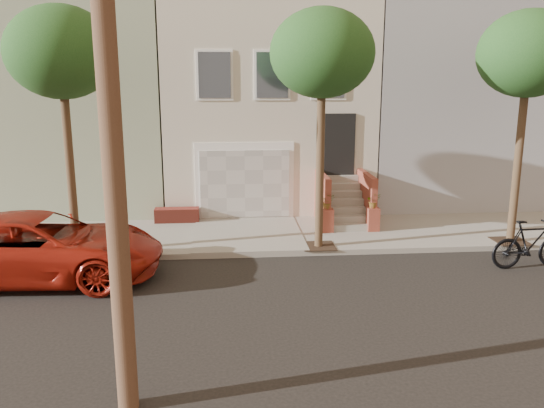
{
  "coord_description": "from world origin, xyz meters",
  "views": [
    {
      "loc": [
        -1.52,
        -10.65,
        4.75
      ],
      "look_at": [
        -0.36,
        3.0,
        1.58
      ],
      "focal_mm": 36.83,
      "sensor_mm": 36.0,
      "label": 1
    }
  ],
  "objects": [
    {
      "name": "ground",
      "position": [
        0.0,
        0.0,
        0.0
      ],
      "size": [
        90.0,
        90.0,
        0.0
      ],
      "primitive_type": "plane",
      "color": "black",
      "rests_on": "ground"
    },
    {
      "name": "sidewalk",
      "position": [
        0.0,
        5.35,
        0.07
      ],
      "size": [
        40.0,
        3.7,
        0.15
      ],
      "primitive_type": "cube",
      "color": "gray",
      "rests_on": "ground"
    },
    {
      "name": "house_row",
      "position": [
        0.0,
        11.19,
        3.64
      ],
      "size": [
        33.1,
        11.7,
        7.0
      ],
      "color": "#BFB4A3",
      "rests_on": "sidewalk"
    },
    {
      "name": "tree_left",
      "position": [
        -5.5,
        3.9,
        5.26
      ],
      "size": [
        2.7,
        2.57,
        6.3
      ],
      "color": "#2D2116",
      "rests_on": "sidewalk"
    },
    {
      "name": "tree_mid",
      "position": [
        1.0,
        3.9,
        5.26
      ],
      "size": [
        2.7,
        2.57,
        6.3
      ],
      "color": "#2D2116",
      "rests_on": "sidewalk"
    },
    {
      "name": "tree_right",
      "position": [
        6.5,
        3.9,
        5.26
      ],
      "size": [
        2.7,
        2.57,
        6.3
      ],
      "color": "#2D2116",
      "rests_on": "sidewalk"
    },
    {
      "name": "pickup_truck",
      "position": [
        -5.92,
        2.34,
        0.79
      ],
      "size": [
        5.81,
        2.87,
        1.59
      ],
      "primitive_type": "imported",
      "rotation": [
        0.0,
        0.0,
        1.53
      ],
      "color": "#9B1C0F",
      "rests_on": "ground"
    },
    {
      "name": "motorcycle",
      "position": [
        6.08,
        2.12,
        0.62
      ],
      "size": [
        2.11,
        0.73,
        1.25
      ],
      "primitive_type": "imported",
      "rotation": [
        0.0,
        0.0,
        1.64
      ],
      "color": "black",
      "rests_on": "ground"
    }
  ]
}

